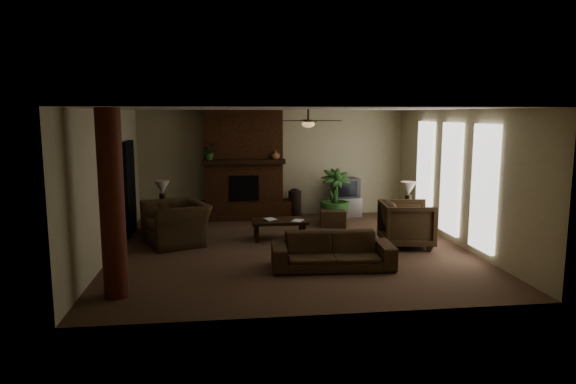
{
  "coord_description": "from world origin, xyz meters",
  "views": [
    {
      "loc": [
        -1.34,
        -10.02,
        2.71
      ],
      "look_at": [
        0.0,
        0.4,
        1.1
      ],
      "focal_mm": 31.96,
      "sensor_mm": 36.0,
      "label": 1
    }
  ],
  "objects": [
    {
      "name": "lamp_right",
      "position": [
        2.79,
        0.9,
        1.0
      ],
      "size": [
        0.38,
        0.38,
        0.65
      ],
      "color": "black",
      "rests_on": "side_table_right"
    },
    {
      "name": "ottoman",
      "position": [
        1.3,
        1.96,
        0.2
      ],
      "size": [
        0.69,
        0.69,
        0.4
      ],
      "primitive_type": "cube",
      "rotation": [
        0.0,
        0.0,
        -0.16
      ],
      "color": "#3D2C1A",
      "rests_on": "ground"
    },
    {
      "name": "armchair_left",
      "position": [
        -2.33,
        0.7,
        0.58
      ],
      "size": [
        1.31,
        1.56,
        1.17
      ],
      "primitive_type": "imported",
      "rotation": [
        0.0,
        0.0,
        -1.19
      ],
      "color": "#3D2C1A",
      "rests_on": "ground"
    },
    {
      "name": "side_table_left",
      "position": [
        -2.74,
        1.77,
        0.28
      ],
      "size": [
        0.64,
        0.64,
        0.55
      ],
      "primitive_type": "cube",
      "rotation": [
        0.0,
        0.0,
        -0.36
      ],
      "color": "black",
      "rests_on": "ground"
    },
    {
      "name": "ceiling_fan",
      "position": [
        0.4,
        0.3,
        2.53
      ],
      "size": [
        1.35,
        1.35,
        0.37
      ],
      "color": "black",
      "rests_on": "ceiling"
    },
    {
      "name": "windows",
      "position": [
        3.45,
        0.2,
        1.35
      ],
      "size": [
        0.08,
        3.65,
        2.35
      ],
      "color": "white",
      "rests_on": "ground"
    },
    {
      "name": "floor_plant",
      "position": [
        1.41,
        2.27,
        0.38
      ],
      "size": [
        0.87,
        1.41,
        0.76
      ],
      "primitive_type": "imported",
      "rotation": [
        0.0,
        0.0,
        0.09
      ],
      "color": "#295020",
      "rests_on": "ground"
    },
    {
      "name": "side_table_right",
      "position": [
        2.75,
        0.87,
        0.28
      ],
      "size": [
        0.65,
        0.65,
        0.55
      ],
      "primitive_type": "cube",
      "rotation": [
        0.0,
        0.0,
        -0.38
      ],
      "color": "black",
      "rests_on": "ground"
    },
    {
      "name": "floor_vase",
      "position": [
        0.53,
        3.15,
        0.43
      ],
      "size": [
        0.34,
        0.34,
        0.77
      ],
      "color": "black",
      "rests_on": "ground"
    },
    {
      "name": "mantel_plant",
      "position": [
        -1.66,
        2.94,
        1.72
      ],
      "size": [
        0.48,
        0.51,
        0.33
      ],
      "primitive_type": "imported",
      "rotation": [
        0.0,
        0.0,
        0.28
      ],
      "color": "#295020",
      "rests_on": "fireplace"
    },
    {
      "name": "lamp_left",
      "position": [
        -2.72,
        1.82,
        1.0
      ],
      "size": [
        0.39,
        0.39,
        0.65
      ],
      "color": "black",
      "rests_on": "side_table_left"
    },
    {
      "name": "room_shell",
      "position": [
        0.0,
        0.0,
        1.4
      ],
      "size": [
        7.0,
        7.0,
        7.0
      ],
      "color": "brown",
      "rests_on": "ground"
    },
    {
      "name": "tv_stand",
      "position": [
        1.87,
        3.15,
        0.25
      ],
      "size": [
        0.88,
        0.55,
        0.5
      ],
      "primitive_type": "cube",
      "rotation": [
        0.0,
        0.0,
        0.06
      ],
      "color": "#B4B4B6",
      "rests_on": "ground"
    },
    {
      "name": "tv",
      "position": [
        1.9,
        3.14,
        0.76
      ],
      "size": [
        0.72,
        0.61,
        0.52
      ],
      "color": "#373739",
      "rests_on": "tv_stand"
    },
    {
      "name": "book_b",
      "position": [
        0.14,
        0.65,
        0.58
      ],
      "size": [
        0.2,
        0.12,
        0.29
      ],
      "primitive_type": "imported",
      "rotation": [
        0.0,
        0.0,
        -0.5
      ],
      "color": "#999999",
      "rests_on": "coffee_table"
    },
    {
      "name": "log_column",
      "position": [
        -2.95,
        -2.4,
        1.4
      ],
      "size": [
        0.36,
        0.36,
        2.8
      ],
      "primitive_type": "cylinder",
      "color": "#5E2617",
      "rests_on": "ground"
    },
    {
      "name": "mantel_vase",
      "position": [
        0.01,
        2.95,
        1.67
      ],
      "size": [
        0.23,
        0.24,
        0.22
      ],
      "primitive_type": "imported",
      "rotation": [
        0.0,
        0.0,
        0.07
      ],
      "color": "#97623C",
      "rests_on": "fireplace"
    },
    {
      "name": "doorway",
      "position": [
        -3.44,
        1.8,
        1.05
      ],
      "size": [
        0.1,
        1.0,
        2.1
      ],
      "primitive_type": "cube",
      "color": "black",
      "rests_on": "ground"
    },
    {
      "name": "armchair_right",
      "position": [
        2.39,
        -0.15,
        0.52
      ],
      "size": [
        1.06,
        1.11,
        1.04
      ],
      "primitive_type": "imported",
      "rotation": [
        0.0,
        0.0,
        1.45
      ],
      "color": "#3D2C1A",
      "rests_on": "ground"
    },
    {
      "name": "fireplace",
      "position": [
        -0.8,
        3.22,
        1.16
      ],
      "size": [
        2.4,
        0.7,
        2.8
      ],
      "color": "#502A15",
      "rests_on": "ground"
    },
    {
      "name": "coffee_table",
      "position": [
        -0.14,
        0.8,
        0.37
      ],
      "size": [
        1.2,
        0.7,
        0.43
      ],
      "color": "black",
      "rests_on": "ground"
    },
    {
      "name": "sofa",
      "position": [
        0.56,
        -1.41,
        0.42
      ],
      "size": [
        2.17,
        0.74,
        0.84
      ],
      "primitive_type": "imported",
      "rotation": [
        0.0,
        0.0,
        -0.06
      ],
      "color": "#3D2C1A",
      "rests_on": "ground"
    },
    {
      "name": "book_a",
      "position": [
        -0.44,
        0.77,
        0.57
      ],
      "size": [
        0.21,
        0.1,
        0.29
      ],
      "primitive_type": "imported",
      "rotation": [
        0.0,
        0.0,
        0.33
      ],
      "color": "#999999",
      "rests_on": "coffee_table"
    }
  ]
}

